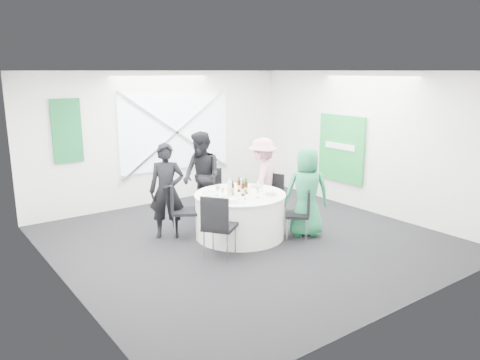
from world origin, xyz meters
TOP-DOWN VIEW (x-y plane):
  - floor at (0.00, 0.00)m, footprint 6.00×6.00m
  - ceiling at (0.00, 0.00)m, footprint 6.00×6.00m
  - wall_back at (0.00, 3.00)m, footprint 6.00×0.00m
  - wall_front at (0.00, -3.00)m, footprint 6.00×0.00m
  - wall_left at (-3.00, 0.00)m, footprint 0.00×6.00m
  - wall_right at (3.00, 0.00)m, footprint 0.00×6.00m
  - window_panel at (0.30, 2.96)m, footprint 2.60×0.03m
  - window_brace_a at (0.30, 2.92)m, footprint 2.63×0.05m
  - window_brace_b at (0.30, 2.92)m, footprint 2.63×0.05m
  - green_banner at (-2.00, 2.95)m, footprint 0.55×0.04m
  - green_sign at (2.94, 0.60)m, footprint 0.05×1.20m
  - banquet_table at (0.00, 0.20)m, footprint 1.56×1.56m
  - chair_back at (0.17, 1.26)m, footprint 0.50×0.51m
  - chair_back_left at (-0.87, 0.74)m, footprint 0.60×0.60m
  - chair_back_right at (1.15, 0.69)m, footprint 0.52×0.51m
  - chair_front_right at (0.78, -0.50)m, footprint 0.55×0.55m
  - chair_front_left at (-0.88, -0.43)m, footprint 0.64×0.64m
  - person_man_back_left at (-1.02, 0.91)m, footprint 0.71×0.66m
  - person_man_back at (-0.04, 1.37)m, footprint 0.48×0.84m
  - person_woman_pink at (0.99, 0.81)m, footprint 1.10×0.93m
  - person_woman_green at (0.95, -0.43)m, footprint 0.90×0.83m
  - plate_back at (0.01, 0.73)m, footprint 0.27×0.27m
  - plate_back_left at (-0.40, 0.50)m, footprint 0.29×0.29m
  - plate_back_right at (0.49, 0.39)m, footprint 0.29×0.29m
  - plate_front_right at (0.35, -0.19)m, footprint 0.27×0.27m
  - plate_front_left at (-0.35, -0.17)m, footprint 0.26×0.26m
  - napkin at (-0.41, -0.17)m, footprint 0.20×0.19m
  - beer_bottle_a at (-0.14, 0.23)m, footprint 0.06×0.06m
  - beer_bottle_b at (0.07, 0.32)m, footprint 0.06×0.06m
  - beer_bottle_c at (0.08, 0.14)m, footprint 0.06×0.06m
  - beer_bottle_d at (-0.04, 0.06)m, footprint 0.06×0.06m
  - green_water_bottle at (0.16, 0.26)m, footprint 0.08×0.08m
  - clear_water_bottle at (-0.21, 0.20)m, footprint 0.08×0.08m
  - wine_glass_a at (0.25, 0.53)m, footprint 0.07×0.07m
  - wine_glass_b at (-0.38, 0.31)m, footprint 0.07×0.07m
  - wine_glass_c at (0.09, -0.17)m, footprint 0.07×0.07m
  - wine_glass_d at (-0.39, 0.15)m, footprint 0.07×0.07m
  - wine_glass_e at (-0.28, 0.01)m, footprint 0.07×0.07m
  - wine_glass_f at (-0.13, -0.12)m, footprint 0.07×0.07m
  - wine_glass_g at (0.41, 0.12)m, footprint 0.07×0.07m
  - fork_a at (-0.35, 0.66)m, footprint 0.10×0.13m
  - knife_a at (-0.56, 0.31)m, footprint 0.08×0.14m
  - fork_b at (0.55, 0.38)m, footprint 0.10×0.13m
  - knife_b at (0.43, 0.58)m, footprint 0.08×0.14m
  - fork_c at (0.29, -0.30)m, footprint 0.11×0.12m
  - knife_c at (0.52, -0.04)m, footprint 0.11×0.12m

SIDE VIEW (x-z plane):
  - floor at x=0.00m, z-range 0.00..0.00m
  - banquet_table at x=0.00m, z-range 0.00..0.76m
  - chair_front_right at x=0.78m, z-range 0.07..0.92m
  - chair_back_right at x=1.15m, z-range 0.07..0.93m
  - chair_back_left at x=-0.87m, z-range 0.08..1.05m
  - chair_back at x=0.17m, z-range 0.09..1.05m
  - chair_front_left at x=-0.88m, z-range 0.09..1.10m
  - fork_a at x=-0.35m, z-range 0.76..0.77m
  - knife_a at x=-0.56m, z-range 0.76..0.77m
  - fork_b at x=0.55m, z-range 0.76..0.77m
  - knife_b at x=0.43m, z-range 0.76..0.77m
  - fork_c at x=0.29m, z-range 0.76..0.77m
  - knife_c at x=0.52m, z-range 0.76..0.77m
  - plate_back at x=0.01m, z-range 0.76..0.77m
  - plate_back_left at x=-0.40m, z-range 0.76..0.77m
  - plate_front_left at x=-0.35m, z-range 0.76..0.77m
  - person_woman_green at x=0.95m, z-range 0.00..1.55m
  - plate_front_right at x=0.35m, z-range 0.76..0.80m
  - plate_back_right at x=0.49m, z-range 0.76..0.80m
  - person_woman_pink at x=0.99m, z-range 0.00..1.56m
  - napkin at x=-0.41m, z-range 0.78..0.82m
  - person_man_back_left at x=-1.02m, z-range 0.00..1.63m
  - person_man_back at x=-0.04m, z-range 0.00..1.70m
  - beer_bottle_a at x=-0.14m, z-range 0.73..0.98m
  - beer_bottle_c at x=0.08m, z-range 0.73..0.99m
  - beer_bottle_b at x=0.07m, z-range 0.73..0.99m
  - beer_bottle_d at x=-0.04m, z-range 0.73..1.00m
  - clear_water_bottle at x=-0.21m, z-range 0.73..1.03m
  - green_water_bottle at x=0.16m, z-range 0.73..1.03m
  - wine_glass_a at x=0.25m, z-range 0.80..0.97m
  - wine_glass_b at x=-0.38m, z-range 0.80..0.97m
  - wine_glass_c at x=0.09m, z-range 0.80..0.97m
  - wine_glass_d at x=-0.39m, z-range 0.80..0.97m
  - wine_glass_e at x=-0.28m, z-range 0.80..0.97m
  - wine_glass_f at x=-0.13m, z-range 0.80..0.97m
  - wine_glass_g at x=0.41m, z-range 0.80..0.97m
  - green_sign at x=2.94m, z-range 0.50..1.90m
  - wall_back at x=0.00m, z-range -1.60..4.40m
  - wall_front at x=0.00m, z-range -1.60..4.40m
  - wall_left at x=-3.00m, z-range -1.60..4.40m
  - wall_right at x=3.00m, z-range -1.60..4.40m
  - window_panel at x=0.30m, z-range 0.70..2.30m
  - window_brace_a at x=0.30m, z-range 0.58..2.42m
  - window_brace_b at x=0.30m, z-range 0.58..2.42m
  - green_banner at x=-2.00m, z-range 1.10..2.30m
  - ceiling at x=0.00m, z-range 2.80..2.80m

